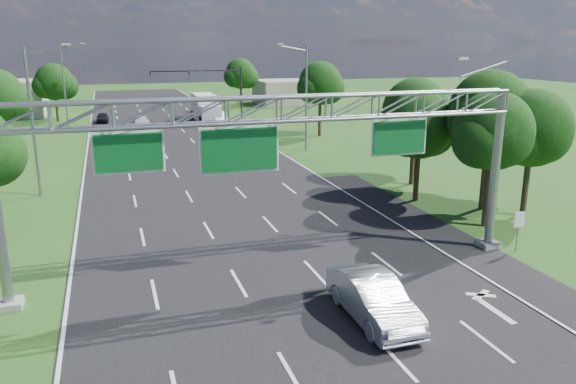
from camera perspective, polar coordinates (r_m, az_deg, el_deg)
name	(u,v)px	position (r m, az deg, el deg)	size (l,w,h in m)	color
ground	(206,183)	(42.57, -8.29, 0.91)	(220.00, 220.00, 0.00)	#1B4E17
road	(206,183)	(42.57, -8.29, 0.91)	(18.00, 180.00, 0.02)	black
road_flare	(444,237)	(31.69, 15.58, -4.43)	(3.00, 30.00, 0.02)	black
sign_gantry	(281,123)	(24.07, -0.70, 7.02)	(23.50, 1.00, 9.56)	gray
regulatory_sign	(519,223)	(30.23, 22.40, -2.95)	(0.60, 0.08, 2.10)	gray
traffic_signal	(215,81)	(77.26, -7.39, 11.08)	(12.21, 0.24, 7.00)	black
streetlight_l_near	(35,114)	(41.30, -24.35, 7.19)	(2.97, 0.22, 10.16)	gray
streetlight_l_far	(65,81)	(76.06, -21.68, 10.42)	(2.97, 0.22, 10.16)	gray
streetlight_r_mid	(304,93)	(54.07, 1.67, 10.02)	(2.97, 0.22, 10.16)	gray
tree_cluster_right	(467,123)	(37.21, 17.76, 6.68)	(9.91, 14.60, 8.68)	#2D2116
tree_verge_lc	(55,84)	(81.22, -22.60, 10.13)	(5.76, 4.80, 7.62)	#2D2116
tree_verge_rd	(321,85)	(63.24, 3.35, 10.77)	(5.76, 4.80, 8.28)	#2D2116
tree_verge_re	(241,75)	(91.35, -4.80, 11.75)	(5.76, 4.80, 7.84)	#2D2116
building_right	(292,92)	(98.07, 0.44, 10.14)	(12.00, 9.00, 4.00)	gray
silver_sedan	(373,299)	(21.80, 8.67, -10.66)	(1.80, 5.17, 1.70)	silver
car_queue_a	(141,122)	(72.31, -14.68, 6.90)	(1.95, 4.80, 1.39)	silver
car_queue_c	(102,118)	(78.35, -18.33, 7.18)	(1.53, 3.79, 1.29)	black
car_queue_d	(218,118)	(73.26, -7.08, 7.44)	(1.65, 4.73, 1.56)	white
box_truck	(206,109)	(76.34, -8.37, 8.38)	(2.85, 9.30, 3.52)	white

